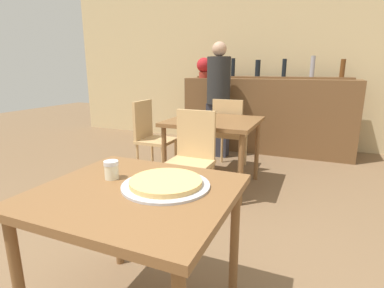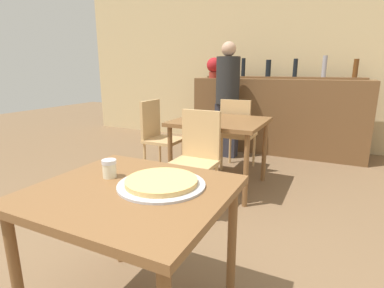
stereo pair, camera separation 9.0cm
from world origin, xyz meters
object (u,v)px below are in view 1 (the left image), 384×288
Objects in this scene: chair_far_side_front at (192,154)px; person_standing at (218,96)px; cheese_shaker at (111,170)px; potted_plant at (204,67)px; chair_far_side_back at (229,130)px; pizza_tray at (166,183)px; chair_far_side_left at (151,134)px.

person_standing reaches higher than chair_far_side_front.
cheese_shaker is 0.29× the size of potted_plant.
chair_far_side_back reaches higher than cheese_shaker.
chair_far_side_back is 1.55m from potted_plant.
chair_far_side_back is 2.50m from cheese_shaker.
chair_far_side_back is at bearing -58.89° from person_standing.
cheese_shaker reaches higher than pizza_tray.
chair_far_side_front is 1.23m from chair_far_side_back.
cheese_shaker is 3.07m from person_standing.
person_standing is at bearing -58.89° from chair_far_side_back.
chair_far_side_back is 2.83× the size of potted_plant.
chair_far_side_back is 0.75m from person_standing.
chair_far_side_left is at bearing -111.64° from person_standing.
chair_far_side_left is (-0.80, -0.61, 0.00)m from chair_far_side_back.
chair_far_side_front is 1.28m from cheese_shaker.
chair_far_side_back is at bearing 99.12° from pizza_tray.
chair_far_side_left reaches higher than pizza_tray.
cheese_shaker is at bearing -86.03° from chair_far_side_front.
cheese_shaker is (-0.31, -0.01, 0.03)m from pizza_tray.
chair_far_side_front is 1.01m from chair_far_side_left.
person_standing reaches higher than potted_plant.
pizza_tray is (0.40, -1.24, 0.23)m from chair_far_side_front.
cheese_shaker is (0.09, -2.48, 0.26)m from chair_far_side_back.
person_standing is at bearing 100.72° from chair_far_side_front.
pizza_tray is at bearing -71.84° from potted_plant.
person_standing reaches higher than cheese_shaker.
chair_far_side_front and chair_far_side_back have the same top height.
chair_far_side_front is 1.32m from pizza_tray.
pizza_tray is 0.31m from cheese_shaker.
chair_far_side_back is (0.00, 1.23, 0.00)m from chair_far_side_front.
pizza_tray is 3.79m from potted_plant.
chair_far_side_back is 9.73× the size of cheese_shaker.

